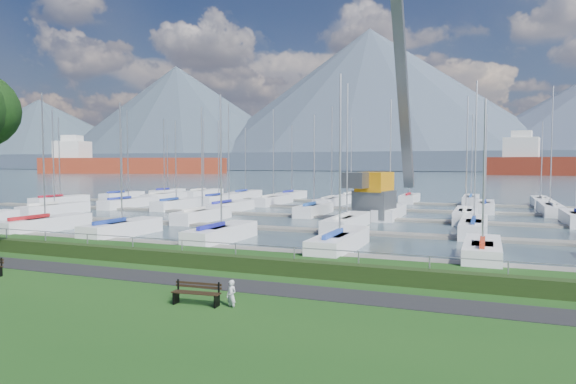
% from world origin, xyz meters
% --- Properties ---
extents(path, '(160.00, 2.00, 0.04)m').
position_xyz_m(path, '(0.00, -3.00, 0.01)').
color(path, black).
rests_on(path, grass).
extents(water, '(800.00, 540.00, 0.20)m').
position_xyz_m(water, '(0.00, 260.00, -0.40)').
color(water, '#3C4E58').
extents(hedge, '(80.00, 0.70, 0.70)m').
position_xyz_m(hedge, '(0.00, -0.40, 0.35)').
color(hedge, black).
rests_on(hedge, grass).
extents(fence, '(80.00, 0.04, 0.04)m').
position_xyz_m(fence, '(0.00, 0.00, 1.20)').
color(fence, '#92939A').
rests_on(fence, grass).
extents(foothill, '(900.00, 80.00, 12.00)m').
position_xyz_m(foothill, '(0.00, 330.00, 6.00)').
color(foothill, '#424E61').
rests_on(foothill, water).
extents(mountains, '(1190.00, 360.00, 115.00)m').
position_xyz_m(mountains, '(7.35, 404.62, 46.68)').
color(mountains, '#3A4955').
rests_on(mountains, water).
extents(docks, '(90.00, 41.60, 0.25)m').
position_xyz_m(docks, '(0.00, 26.00, -0.22)').
color(docks, slate).
rests_on(docks, water).
extents(bench_right, '(1.83, 0.57, 0.85)m').
position_xyz_m(bench_right, '(3.59, -6.12, 0.42)').
color(bench_right, black).
rests_on(bench_right, grass).
extents(person, '(0.47, 0.38, 1.11)m').
position_xyz_m(person, '(4.88, -5.94, 0.56)').
color(person, silver).
rests_on(person, grass).
extents(crane, '(4.70, 13.37, 22.35)m').
position_xyz_m(crane, '(3.78, 26.80, 5.33)').
color(crane, '#5C6064').
rests_on(crane, water).
extents(cargo_ship_west, '(93.51, 41.70, 21.50)m').
position_xyz_m(cargo_ship_west, '(-157.91, 189.66, 3.61)').
color(cargo_ship_west, maroon).
rests_on(cargo_ship_west, water).
extents(sailboat_fleet, '(76.07, 49.91, 13.61)m').
position_xyz_m(sailboat_fleet, '(-2.16, 29.27, 5.36)').
color(sailboat_fleet, '#1E2899').
rests_on(sailboat_fleet, water).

